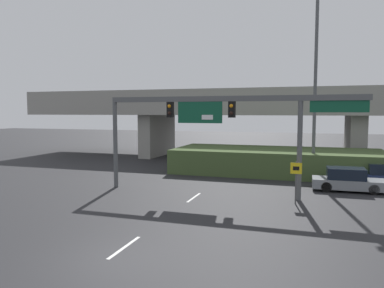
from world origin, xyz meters
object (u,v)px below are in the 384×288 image
Objects in this scene: signal_gantry at (220,115)px; speed_limit_sign at (296,177)px; highway_light_pole_near at (315,81)px; parked_sedan_near_right at (348,180)px.

signal_gantry reaches higher than speed_limit_sign.
signal_gantry is at bearing 166.99° from speed_limit_sign.
parked_sedan_near_right is (2.10, -3.66, -6.54)m from highway_light_pole_near.
highway_light_pole_near is (5.35, 7.21, 2.42)m from signal_gantry.
parked_sedan_near_right is at bearing -60.19° from highway_light_pole_near.
highway_light_pole_near is at bearing 53.40° from signal_gantry.
speed_limit_sign is 0.52× the size of parked_sedan_near_right.
highway_light_pole_near is 7.78m from parked_sedan_near_right.
signal_gantry is at bearing -126.60° from highway_light_pole_near.
highway_light_pole_near reaches higher than speed_limit_sign.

